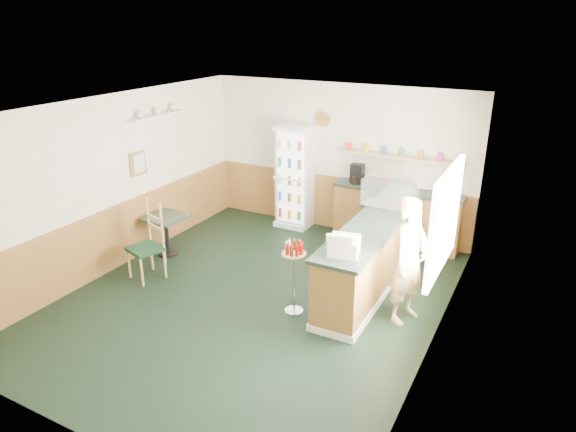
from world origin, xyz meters
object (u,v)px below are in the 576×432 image
Objects in this scene: shopkeeper at (409,261)px; cafe_table at (166,228)px; cash_register at (344,246)px; cafe_chair at (149,237)px; display_case at (390,194)px; drinks_fridge at (295,176)px; condiment_stand at (294,266)px.

shopkeeper reaches higher than cafe_table.
cash_register and cafe_chair have the same top height.
display_case is at bearing 44.43° from shopkeeper.
condiment_stand is (1.42, -2.80, -0.27)m from drinks_fridge.
drinks_fridge is 1.90× the size of condiment_stand.
drinks_fridge is 3.61m from shopkeeper.
condiment_stand is 0.84× the size of cafe_chair.
display_case is 0.48× the size of shopkeeper.
display_case is 0.67× the size of cafe_chair.
drinks_fridge is 5.11× the size of cash_register.
drinks_fridge is 2.58m from cafe_table.
cafe_chair is (0.29, -0.71, 0.16)m from cafe_table.
condiment_stand is 1.50× the size of cafe_table.
cafe_chair is at bearing -109.29° from drinks_fridge.
cash_register is 3.51m from cafe_table.
display_case is 3.73m from cafe_chair.
display_case reaches higher than cash_register.
cash_register is 0.90m from shopkeeper.
cafe_chair is (-2.43, -0.09, -0.06)m from condiment_stand.
display_case is 1.21× the size of cafe_table.
condiment_stand is at bearing 128.15° from shopkeeper.
drinks_fridge is 2.86× the size of cafe_table.
shopkeeper is (2.80, -2.27, -0.12)m from drinks_fridge.
cafe_chair is (-3.11, -1.97, -0.61)m from display_case.
cafe_table is at bearing -159.71° from display_case.
drinks_fridge is 2.37× the size of display_case.
cafe_chair reaches higher than condiment_stand.
display_case reaches higher than condiment_stand.
drinks_fridge reaches higher than shopkeeper.
drinks_fridge reaches higher than condiment_stand.
condiment_stand is at bearing -109.87° from display_case.
cafe_chair reaches higher than cafe_table.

